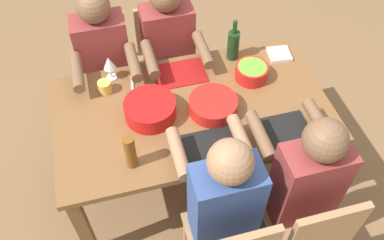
# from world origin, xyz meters

# --- Properties ---
(ground_plane) EXTENTS (8.00, 8.00, 0.00)m
(ground_plane) POSITION_xyz_m (0.00, 0.00, 0.00)
(ground_plane) COLOR brown
(dining_table) EXTENTS (1.62, 0.91, 0.74)m
(dining_table) POSITION_xyz_m (0.00, 0.00, 0.65)
(dining_table) COLOR brown
(dining_table) RESTS_ON ground_plane
(chair_near_center) EXTENTS (0.40, 0.40, 0.85)m
(chair_near_center) POSITION_xyz_m (0.00, -0.78, 0.48)
(chair_near_center) COLOR #A87F56
(chair_near_center) RESTS_ON ground_plane
(diner_near_center) EXTENTS (0.41, 0.53, 1.20)m
(diner_near_center) POSITION_xyz_m (0.00, -0.59, 0.70)
(diner_near_center) COLOR #2D2D38
(diner_near_center) RESTS_ON ground_plane
(diner_far_center) EXTENTS (0.41, 0.53, 1.20)m
(diner_far_center) POSITION_xyz_m (-0.00, 0.59, 0.70)
(diner_far_center) COLOR #2D2D38
(diner_far_center) RESTS_ON ground_plane
(chair_near_right) EXTENTS (0.40, 0.40, 0.85)m
(chair_near_right) POSITION_xyz_m (0.45, -0.78, 0.48)
(chair_near_right) COLOR #A87F56
(chair_near_right) RESTS_ON ground_plane
(diner_near_right) EXTENTS (0.41, 0.53, 1.20)m
(diner_near_right) POSITION_xyz_m (0.45, -0.59, 0.70)
(diner_near_right) COLOR #2D2D38
(diner_near_right) RESTS_ON ground_plane
(chair_far_left) EXTENTS (0.40, 0.40, 0.85)m
(chair_far_left) POSITION_xyz_m (-0.45, 0.78, 0.48)
(chair_far_left) COLOR #A87F56
(chair_far_left) RESTS_ON ground_plane
(diner_far_left) EXTENTS (0.41, 0.53, 1.20)m
(diner_far_left) POSITION_xyz_m (-0.45, 0.59, 0.70)
(diner_far_left) COLOR #2D2D38
(diner_far_left) RESTS_ON ground_plane
(serving_bowl_salad) EXTENTS (0.20, 0.20, 0.09)m
(serving_bowl_salad) POSITION_xyz_m (-0.42, -0.15, 0.79)
(serving_bowl_salad) COLOR red
(serving_bowl_salad) RESTS_ON dining_table
(serving_bowl_pasta) EXTENTS (0.30, 0.30, 0.11)m
(serving_bowl_pasta) POSITION_xyz_m (0.25, -0.01, 0.80)
(serving_bowl_pasta) COLOR red
(serving_bowl_pasta) RESTS_ON dining_table
(serving_bowl_fruit) EXTENTS (0.28, 0.28, 0.09)m
(serving_bowl_fruit) POSITION_xyz_m (-0.11, 0.05, 0.79)
(serving_bowl_fruit) COLOR red
(serving_bowl_fruit) RESTS_ON dining_table
(wine_bottle) EXTENTS (0.08, 0.08, 0.29)m
(wine_bottle) POSITION_xyz_m (-0.37, -0.36, 0.85)
(wine_bottle) COLOR #193819
(wine_bottle) RESTS_ON dining_table
(beer_bottle) EXTENTS (0.06, 0.06, 0.22)m
(beer_bottle) POSITION_xyz_m (0.40, 0.30, 0.85)
(beer_bottle) COLOR brown
(beer_bottle) RESTS_ON dining_table
(wine_glass) EXTENTS (0.08, 0.08, 0.17)m
(wine_glass) POSITION_xyz_m (0.42, -0.38, 0.86)
(wine_glass) COLOR silver
(wine_glass) RESTS_ON dining_table
(placemat_near_center) EXTENTS (0.32, 0.23, 0.01)m
(placemat_near_center) POSITION_xyz_m (0.00, -0.30, 0.74)
(placemat_near_center) COLOR maroon
(placemat_near_center) RESTS_ON dining_table
(placemat_far_center) EXTENTS (0.32, 0.23, 0.01)m
(placemat_far_center) POSITION_xyz_m (0.00, 0.30, 0.74)
(placemat_far_center) COLOR black
(placemat_far_center) RESTS_ON dining_table
(cup_near_right) EXTENTS (0.08, 0.08, 0.08)m
(cup_near_right) POSITION_xyz_m (0.47, -0.27, 0.78)
(cup_near_right) COLOR gold
(cup_near_right) RESTS_ON dining_table
(fork_near_right) EXTENTS (0.04, 0.17, 0.01)m
(fork_near_right) POSITION_xyz_m (0.31, -0.30, 0.74)
(fork_near_right) COLOR silver
(fork_near_right) RESTS_ON dining_table
(placemat_far_left) EXTENTS (0.32, 0.23, 0.01)m
(placemat_far_left) POSITION_xyz_m (-0.45, 0.30, 0.74)
(placemat_far_left) COLOR black
(placemat_far_left) RESTS_ON dining_table
(napkin_stack) EXTENTS (0.15, 0.15, 0.02)m
(napkin_stack) POSITION_xyz_m (-0.67, -0.29, 0.75)
(napkin_stack) COLOR white
(napkin_stack) RESTS_ON dining_table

